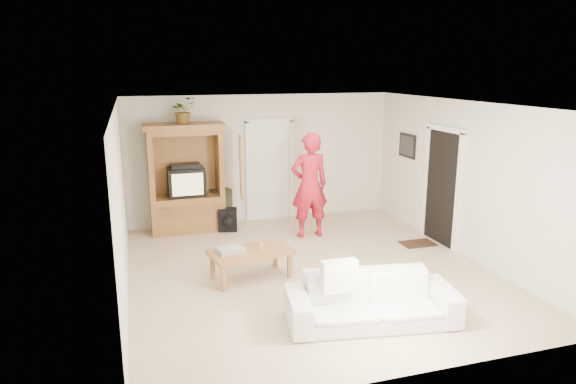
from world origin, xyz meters
The scene contains 19 objects.
floor centered at (0.00, 0.00, 0.00)m, with size 6.00×6.00×0.00m, color tan.
ceiling centered at (0.00, 0.00, 2.60)m, with size 6.00×6.00×0.00m, color white.
wall_back centered at (0.00, 3.00, 1.30)m, with size 5.50×5.50×0.00m, color silver.
wall_front centered at (0.00, -3.00, 1.30)m, with size 5.50×5.50×0.00m, color silver.
wall_left centered at (-2.75, 0.00, 1.30)m, with size 6.00×6.00×0.00m, color silver.
wall_right centered at (2.75, 0.00, 1.30)m, with size 6.00×6.00×0.00m, color silver.
armoire centered at (-1.58, 2.66, 0.91)m, with size 1.82×1.14×2.10m.
door_back centered at (0.15, 2.97, 1.02)m, with size 0.85×0.05×2.04m, color white.
doorway_right centered at (2.73, 0.60, 1.02)m, with size 0.05×0.90×2.04m, color black.
framed_picture centered at (2.73, 1.90, 1.60)m, with size 0.03×0.60×0.48m, color black.
doormat centered at (2.30, 0.60, 0.01)m, with size 0.60×0.40×0.02m, color #382316.
plant centered at (-1.60, 2.63, 2.35)m, with size 0.44×0.39×0.49m, color #4C7238.
man centered at (0.56, 1.62, 0.99)m, with size 0.72×0.47×1.98m, color #B21728.
sofa centered at (0.17, -1.83, 0.31)m, with size 2.11×0.82×0.62m, color silver.
coffee_table centered at (-0.95, -0.03, 0.39)m, with size 1.31×0.86×0.45m.
towel centered at (-1.26, -0.03, 0.49)m, with size 0.38×0.28×0.08m, color #EA4E58.
candle centered at (-0.78, 0.02, 0.50)m, with size 0.08×0.08×0.10m, color tan.
backpack_black centered at (-0.87, 2.35, 0.22)m, with size 0.36×0.21×0.45m, color black, non-canonical shape.
backpack_olive centered at (-0.92, 2.85, 0.37)m, with size 0.39×0.29×0.74m, color #47442B, non-canonical shape.
Camera 1 is at (-2.54, -7.16, 3.12)m, focal length 32.00 mm.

